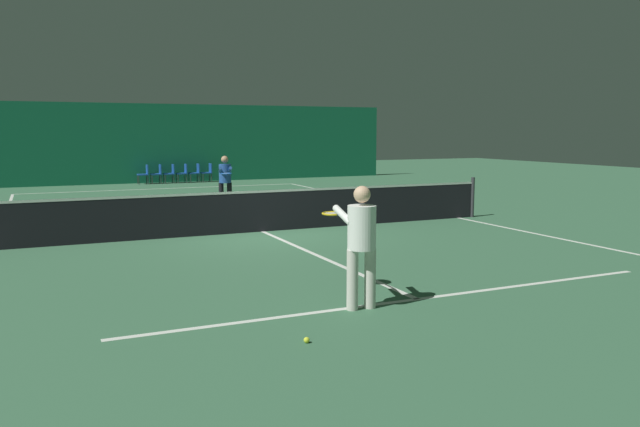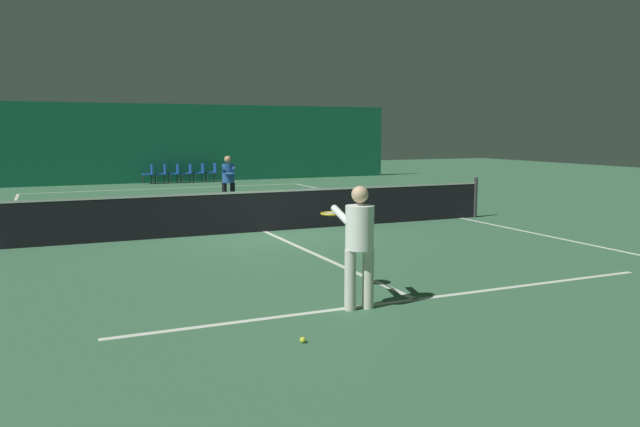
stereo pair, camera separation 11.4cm
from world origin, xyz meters
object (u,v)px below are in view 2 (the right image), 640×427
(player_near, at_px, (358,237))
(tennis_net, at_px, (264,209))
(player_far, at_px, (228,178))
(courtside_chair_3, at_px, (188,172))
(courtside_chair_4, at_px, (200,171))
(courtside_chair_1, at_px, (162,172))
(courtside_chair_2, at_px, (175,172))
(courtside_chair_0, at_px, (149,173))
(tennis_ball, at_px, (303,340))
(courtside_chair_5, at_px, (212,171))

(player_near, bearing_deg, tennis_net, -4.47)
(tennis_net, xyz_separation_m, player_far, (0.44, 4.59, 0.40))
(courtside_chair_3, distance_m, courtside_chair_4, 0.56)
(courtside_chair_1, relative_size, courtside_chair_4, 1.00)
(player_near, distance_m, courtside_chair_2, 20.99)
(tennis_net, height_order, courtside_chair_3, tennis_net)
(courtside_chair_3, bearing_deg, tennis_net, -5.19)
(courtside_chair_0, bearing_deg, courtside_chair_2, 90.00)
(courtside_chair_0, xyz_separation_m, courtside_chair_3, (1.69, 0.00, 0.00))
(player_near, xyz_separation_m, courtside_chair_2, (1.67, 20.92, -0.45))
(courtside_chair_0, height_order, courtside_chair_4, same)
(tennis_net, relative_size, player_near, 7.48)
(courtside_chair_0, height_order, courtside_chair_3, same)
(player_near, xyz_separation_m, courtside_chair_0, (0.54, 20.92, -0.45))
(courtside_chair_1, distance_m, tennis_ball, 22.01)
(player_near, distance_m, player_far, 11.11)
(tennis_net, relative_size, courtside_chair_3, 14.29)
(player_far, height_order, courtside_chair_3, player_far)
(courtside_chair_3, height_order, courtside_chair_4, same)
(courtside_chair_1, distance_m, courtside_chair_5, 2.25)
(player_near, relative_size, courtside_chair_4, 1.91)
(courtside_chair_4, xyz_separation_m, tennis_ball, (-3.97, -21.88, -0.45))
(courtside_chair_4, bearing_deg, courtside_chair_1, -90.00)
(tennis_net, distance_m, courtside_chair_0, 14.48)
(courtside_chair_0, bearing_deg, courtside_chair_1, 90.00)
(player_far, bearing_deg, courtside_chair_0, -161.55)
(courtside_chair_2, xyz_separation_m, courtside_chair_4, (1.13, 0.00, 0.00))
(courtside_chair_3, distance_m, courtside_chair_5, 1.13)
(courtside_chair_5, bearing_deg, courtside_chair_0, -90.00)
(courtside_chair_3, bearing_deg, courtside_chair_5, 90.00)
(player_far, height_order, courtside_chair_1, player_far)
(courtside_chair_3, bearing_deg, tennis_ball, -8.84)
(player_far, height_order, courtside_chair_4, player_far)
(tennis_net, height_order, player_far, player_far)
(courtside_chair_1, bearing_deg, courtside_chair_2, 90.00)
(courtside_chair_4, xyz_separation_m, courtside_chair_5, (0.56, 0.00, 0.00))
(tennis_net, relative_size, player_far, 7.67)
(courtside_chair_5, bearing_deg, player_far, -11.46)
(courtside_chair_1, bearing_deg, courtside_chair_3, 90.00)
(player_near, bearing_deg, tennis_ball, 133.17)
(tennis_net, xyz_separation_m, courtside_chair_0, (-0.38, 14.48, -0.03))
(courtside_chair_4, bearing_deg, tennis_ball, -10.28)
(player_far, relative_size, courtside_chair_5, 1.86)
(courtside_chair_0, bearing_deg, player_near, -1.49)
(courtside_chair_0, relative_size, courtside_chair_4, 1.00)
(player_far, distance_m, courtside_chair_1, 9.90)
(courtside_chair_1, bearing_deg, tennis_ball, -5.94)
(player_far, distance_m, courtside_chair_5, 10.10)
(tennis_net, xyz_separation_m, courtside_chair_3, (1.31, 14.48, -0.03))
(courtside_chair_3, relative_size, tennis_ball, 12.73)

